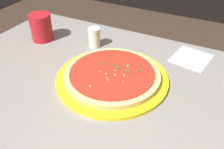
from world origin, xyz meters
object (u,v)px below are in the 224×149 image
at_px(napkin_folded_right, 191,58).
at_px(pizza, 112,74).
at_px(parmesan_shaker, 94,37).
at_px(cup_tall_drink, 41,27).
at_px(serving_plate, 112,78).

bearing_deg(napkin_folded_right, pizza, 50.52).
distance_m(napkin_folded_right, parmesan_shaker, 0.36).
distance_m(pizza, parmesan_shaker, 0.22).
relative_size(cup_tall_drink, parmesan_shaker, 1.40).
bearing_deg(parmesan_shaker, pizza, 134.14).
relative_size(napkin_folded_right, parmesan_shaker, 1.77).
height_order(serving_plate, pizza, pizza).
xyz_separation_m(serving_plate, cup_tall_drink, (0.37, -0.11, 0.05)).
relative_size(serving_plate, pizza, 1.17).
distance_m(cup_tall_drink, parmesan_shaker, 0.22).
bearing_deg(parmesan_shaker, cup_tall_drink, 11.90).
bearing_deg(pizza, parmesan_shaker, -45.86).
distance_m(cup_tall_drink, napkin_folded_right, 0.58).
bearing_deg(serving_plate, parmesan_shaker, -45.87).
height_order(cup_tall_drink, parmesan_shaker, cup_tall_drink).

